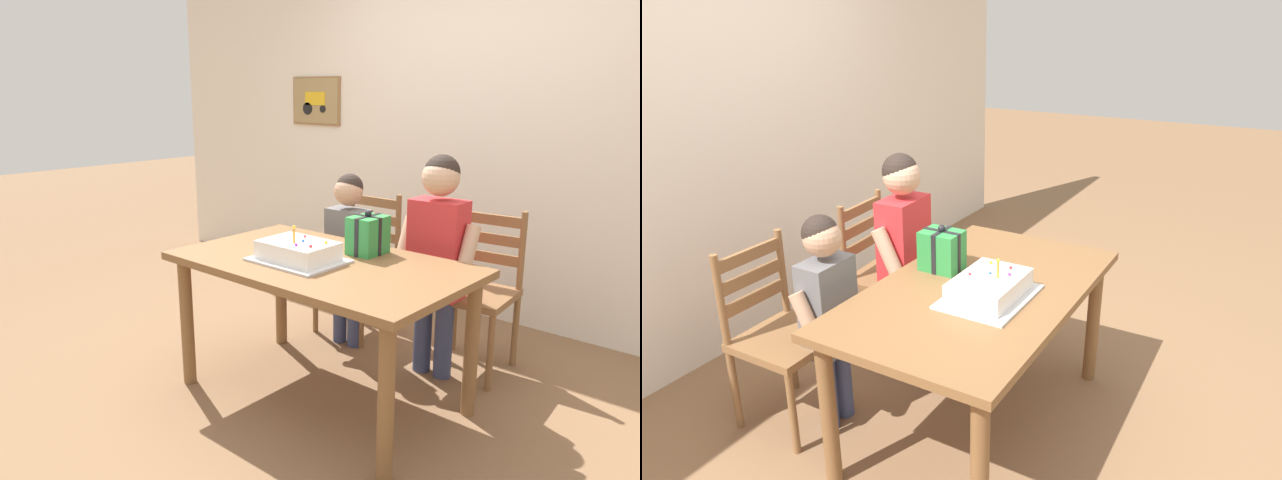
% 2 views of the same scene
% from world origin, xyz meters
% --- Properties ---
extents(ground_plane, '(20.00, 20.00, 0.00)m').
position_xyz_m(ground_plane, '(0.00, 0.00, 0.00)').
color(ground_plane, '#846042').
extents(back_wall, '(6.40, 0.11, 2.60)m').
position_xyz_m(back_wall, '(-0.01, 1.68, 1.30)').
color(back_wall, silver).
rests_on(back_wall, ground).
extents(dining_table, '(1.47, 0.88, 0.75)m').
position_xyz_m(dining_table, '(0.00, 0.00, 0.65)').
color(dining_table, brown).
rests_on(dining_table, ground).
extents(birthday_cake, '(0.44, 0.34, 0.19)m').
position_xyz_m(birthday_cake, '(-0.08, -0.09, 0.80)').
color(birthday_cake, silver).
rests_on(birthday_cake, dining_table).
extents(gift_box_red_large, '(0.16, 0.20, 0.23)m').
position_xyz_m(gift_box_red_large, '(0.09, 0.25, 0.85)').
color(gift_box_red_large, '#2D8E42').
rests_on(gift_box_red_large, dining_table).
extents(chair_left, '(0.42, 0.42, 0.92)m').
position_xyz_m(chair_left, '(-0.42, 0.86, 0.47)').
color(chair_left, brown).
rests_on(chair_left, ground).
extents(chair_right, '(0.45, 0.45, 0.92)m').
position_xyz_m(chair_right, '(0.42, 0.86, 0.47)').
color(chair_right, brown).
rests_on(chair_right, ground).
extents(child_older, '(0.46, 0.26, 1.25)m').
position_xyz_m(child_older, '(0.29, 0.62, 0.76)').
color(child_older, '#38426B').
rests_on(child_older, ground).
extents(child_younger, '(0.39, 0.22, 1.09)m').
position_xyz_m(child_younger, '(-0.33, 0.62, 0.66)').
color(child_younger, '#38426B').
rests_on(child_younger, ground).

